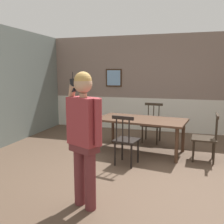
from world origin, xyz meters
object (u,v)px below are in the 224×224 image
object	(u,v)px
dining_table	(141,122)
chair_near_window	(152,123)
person_figure	(84,131)
chair_by_doorway	(126,140)
chair_at_table_head	(206,138)

from	to	relation	value
dining_table	chair_near_window	world-z (taller)	chair_near_window
dining_table	chair_near_window	xyz separation A→B (m)	(0.12, 0.85, -0.19)
dining_table	person_figure	size ratio (longest dim) A/B	1.16
person_figure	dining_table	bearing A→B (deg)	-72.08
chair_near_window	chair_by_doorway	size ratio (longest dim) A/B	1.00
dining_table	person_figure	distance (m)	2.46
chair_near_window	dining_table	bearing A→B (deg)	87.25
dining_table	person_figure	world-z (taller)	person_figure
chair_near_window	chair_by_doorway	world-z (taller)	chair_near_window
dining_table	chair_near_window	size ratio (longest dim) A/B	2.10
chair_near_window	person_figure	size ratio (longest dim) A/B	0.55
dining_table	chair_at_table_head	distance (m)	1.33
chair_near_window	chair_by_doorway	xyz separation A→B (m)	(-0.25, -1.70, 0.01)
chair_by_doorway	chair_at_table_head	xyz separation A→B (m)	(1.43, 0.66, -0.02)
dining_table	chair_at_table_head	bearing A→B (deg)	-8.24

